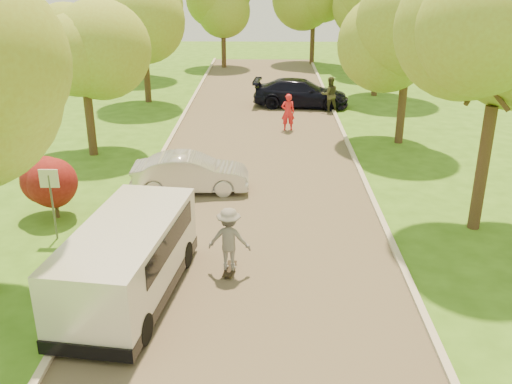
# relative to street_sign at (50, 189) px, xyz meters

# --- Properties ---
(ground) EXTENTS (100.00, 100.00, 0.00)m
(ground) POSITION_rel_street_sign_xyz_m (5.80, -4.00, -1.56)
(ground) COLOR #366518
(ground) RESTS_ON ground
(road) EXTENTS (8.00, 60.00, 0.01)m
(road) POSITION_rel_street_sign_xyz_m (5.80, 4.00, -1.56)
(road) COLOR #4C4438
(road) RESTS_ON ground
(curb_left) EXTENTS (0.18, 60.00, 0.12)m
(curb_left) POSITION_rel_street_sign_xyz_m (1.75, 4.00, -1.50)
(curb_left) COLOR #B2AD9E
(curb_left) RESTS_ON ground
(curb_right) EXTENTS (0.18, 60.00, 0.12)m
(curb_right) POSITION_rel_street_sign_xyz_m (9.85, 4.00, -1.50)
(curb_right) COLOR #B2AD9E
(curb_right) RESTS_ON ground
(street_sign) EXTENTS (0.55, 0.06, 2.17)m
(street_sign) POSITION_rel_street_sign_xyz_m (0.00, 0.00, 0.00)
(street_sign) COLOR #59595E
(street_sign) RESTS_ON ground
(red_shrub) EXTENTS (1.70, 1.70, 1.95)m
(red_shrub) POSITION_rel_street_sign_xyz_m (-0.50, 1.50, -0.47)
(red_shrub) COLOR #382619
(red_shrub) RESTS_ON ground
(tree_l_midb) EXTENTS (4.30, 4.20, 6.62)m
(tree_l_midb) POSITION_rel_street_sign_xyz_m (-1.01, 8.00, 3.02)
(tree_l_midb) COLOR #382619
(tree_l_midb) RESTS_ON ground
(tree_l_far) EXTENTS (4.92, 4.80, 7.79)m
(tree_l_far) POSITION_rel_street_sign_xyz_m (-0.59, 18.00, 3.90)
(tree_l_far) COLOR #382619
(tree_l_far) RESTS_ON ground
(tree_r_mida) EXTENTS (5.13, 5.00, 7.95)m
(tree_r_mida) POSITION_rel_street_sign_xyz_m (12.82, 1.00, 3.97)
(tree_r_mida) COLOR #382619
(tree_r_mida) RESTS_ON ground
(tree_r_midb) EXTENTS (4.51, 4.40, 7.01)m
(tree_r_midb) POSITION_rel_street_sign_xyz_m (12.40, 10.00, 3.32)
(tree_r_midb) COLOR #382619
(tree_r_midb) RESTS_ON ground
(tree_bg_c) EXTENTS (4.92, 4.80, 7.33)m
(tree_bg_c) POSITION_rel_street_sign_xyz_m (3.01, 30.00, 3.46)
(tree_bg_c) COLOR #382619
(tree_bg_c) RESTS_ON ground
(minivan) EXTENTS (2.70, 5.41, 1.93)m
(minivan) POSITION_rel_street_sign_xyz_m (2.91, -3.10, -0.55)
(minivan) COLOR silver
(minivan) RESTS_ON ground
(silver_sedan) EXTENTS (4.17, 1.62, 1.35)m
(silver_sedan) POSITION_rel_street_sign_xyz_m (3.50, 3.89, -0.89)
(silver_sedan) COLOR silver
(silver_sedan) RESTS_ON ground
(dark_sedan) EXTENTS (5.54, 2.69, 1.55)m
(dark_sedan) POSITION_rel_street_sign_xyz_m (8.10, 16.96, -0.79)
(dark_sedan) COLOR black
(dark_sedan) RESTS_ON ground
(longboard) EXTENTS (0.34, 0.90, 0.10)m
(longboard) POSITION_rel_street_sign_xyz_m (5.25, -1.89, -1.47)
(longboard) COLOR black
(longboard) RESTS_ON ground
(skateboarder) EXTENTS (1.17, 0.76, 1.72)m
(skateboarder) POSITION_rel_street_sign_xyz_m (5.25, -1.89, -0.59)
(skateboarder) COLOR slate
(skateboarder) RESTS_ON longboard
(person_striped) EXTENTS (0.69, 0.49, 1.80)m
(person_striped) POSITION_rel_street_sign_xyz_m (7.21, 11.96, -0.67)
(person_striped) COLOR red
(person_striped) RESTS_ON ground
(person_olive) EXTENTS (1.05, 0.88, 1.92)m
(person_olive) POSITION_rel_street_sign_xyz_m (9.60, 15.74, -0.61)
(person_olive) COLOR #373822
(person_olive) RESTS_ON ground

